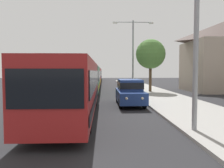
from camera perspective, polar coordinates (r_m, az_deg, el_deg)
name	(u,v)px	position (r m, az deg, el deg)	size (l,w,h in m)	color
bus_lead	(73,86)	(12.77, -10.03, -0.44)	(2.58, 12.16, 3.21)	maroon
bus_second_in_line	(88,78)	(25.89, -6.13, 1.49)	(2.58, 11.90, 3.21)	#33724C
bus_middle	(93,76)	(38.84, -4.86, 2.12)	(2.58, 12.40, 3.21)	maroon
bus_fourth_in_line	(96,75)	(52.06, -4.22, 2.43)	(2.58, 10.74, 3.21)	maroon
bus_rear	(97,74)	(64.53, -3.86, 2.61)	(2.58, 11.57, 3.21)	silver
white_suv	(130,91)	(16.51, 4.59, -1.83)	(1.86, 5.03, 1.90)	navy
box_truck_oncoming	(87,74)	(69.44, -6.48, 2.65)	(2.35, 6.88, 3.15)	#B7B7BC
streetlamp_mid	(133,49)	(27.52, 5.44, 9.11)	(4.98, 0.28, 8.54)	gray
roadside_tree	(151,54)	(26.09, 9.93, 7.61)	(3.41, 3.41, 6.06)	#4C3823
house_distant_gabled	(223,56)	(30.77, 26.71, 6.48)	(8.71, 7.97, 8.61)	gray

